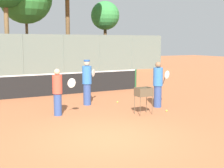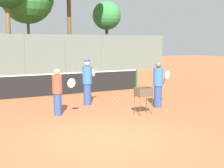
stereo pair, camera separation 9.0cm
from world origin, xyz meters
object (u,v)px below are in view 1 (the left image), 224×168
(parked_car, at_px, (81,62))
(player_white_outfit, at_px, (58,92))
(player_red_cap, at_px, (87,82))
(tennis_net, at_px, (36,85))
(player_yellow_shirt, at_px, (158,84))
(ball_cart, at_px, (144,94))

(parked_car, bearing_deg, player_white_outfit, -114.76)
(player_red_cap, relative_size, parked_car, 0.44)
(tennis_net, bearing_deg, parked_car, 60.00)
(tennis_net, height_order, player_yellow_shirt, player_yellow_shirt)
(player_yellow_shirt, bearing_deg, player_white_outfit, 160.74)
(tennis_net, xyz_separation_m, player_red_cap, (1.37, -2.88, 0.40))
(player_yellow_shirt, relative_size, ball_cart, 1.86)
(tennis_net, relative_size, parked_car, 2.66)
(player_white_outfit, distance_m, player_red_cap, 2.07)
(parked_car, bearing_deg, player_yellow_shirt, -103.25)
(player_red_cap, relative_size, ball_cart, 1.91)
(tennis_net, bearing_deg, player_yellow_shirt, -51.56)
(player_white_outfit, height_order, ball_cart, player_white_outfit)
(tennis_net, height_order, ball_cart, tennis_net)
(player_red_cap, bearing_deg, ball_cart, -103.72)
(ball_cart, bearing_deg, parked_car, 73.93)
(player_white_outfit, bearing_deg, tennis_net, 127.52)
(player_red_cap, xyz_separation_m, ball_cart, (1.09, -2.51, -0.22))
(tennis_net, bearing_deg, player_white_outfit, -94.00)
(player_white_outfit, relative_size, parked_car, 0.39)
(tennis_net, bearing_deg, ball_cart, -65.53)
(player_white_outfit, bearing_deg, player_red_cap, 78.29)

